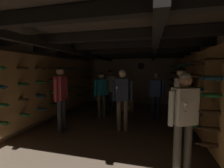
# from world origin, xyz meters

# --- Properties ---
(ground_plane) EXTENTS (8.40, 8.40, 0.00)m
(ground_plane) POSITION_xyz_m (0.00, 0.00, 0.00)
(ground_plane) COLOR #7A6651
(room_shell) EXTENTS (4.72, 6.52, 2.41)m
(room_shell) POSITION_xyz_m (0.00, 0.27, 1.43)
(room_shell) COLOR tan
(room_shell) RESTS_ON ground_plane
(wine_crate_stack) EXTENTS (0.52, 0.35, 0.60)m
(wine_crate_stack) POSITION_xyz_m (0.06, 1.72, 0.30)
(wine_crate_stack) COLOR olive
(wine_crate_stack) RESTS_ON ground_plane
(display_bottle) EXTENTS (0.08, 0.08, 0.35)m
(display_bottle) POSITION_xyz_m (0.05, 1.70, 0.74)
(display_bottle) COLOR #194723
(display_bottle) RESTS_ON wine_crate_stack
(person_host_center) EXTENTS (0.54, 0.34, 1.67)m
(person_host_center) POSITION_xyz_m (0.24, -0.39, 1.01)
(person_host_center) COLOR brown
(person_host_center) RESTS_ON ground_plane
(person_guest_mid_right) EXTENTS (0.33, 0.51, 1.71)m
(person_guest_mid_right) POSITION_xyz_m (1.63, -0.67, 1.04)
(person_guest_mid_right) COLOR brown
(person_guest_mid_right) RESTS_ON ground_plane
(person_guest_rear_center) EXTENTS (0.49, 0.35, 1.65)m
(person_guest_rear_center) POSITION_xyz_m (-0.51, 1.17, 1.00)
(person_guest_rear_center) COLOR #232D4C
(person_guest_rear_center) RESTS_ON ground_plane
(person_guest_mid_left) EXTENTS (0.23, 0.54, 1.73)m
(person_guest_mid_left) POSITION_xyz_m (-1.33, -0.82, 1.06)
(person_guest_mid_left) COLOR #2D2D33
(person_guest_mid_left) RESTS_ON ground_plane
(person_guest_far_left) EXTENTS (0.40, 0.41, 1.56)m
(person_guest_far_left) POSITION_xyz_m (-0.67, 0.59, 0.93)
(person_guest_far_left) COLOR #4C473D
(person_guest_far_left) RESTS_ON ground_plane
(person_guest_near_right) EXTENTS (0.49, 0.42, 1.61)m
(person_guest_near_right) POSITION_xyz_m (1.49, -1.80, 0.97)
(person_guest_near_right) COLOR #4C473D
(person_guest_near_right) RESTS_ON ground_plane
(person_guest_far_right) EXTENTS (0.53, 0.33, 1.55)m
(person_guest_far_right) POSITION_xyz_m (1.14, 0.86, 0.92)
(person_guest_far_right) COLOR #232D4C
(person_guest_far_right) RESTS_ON ground_plane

